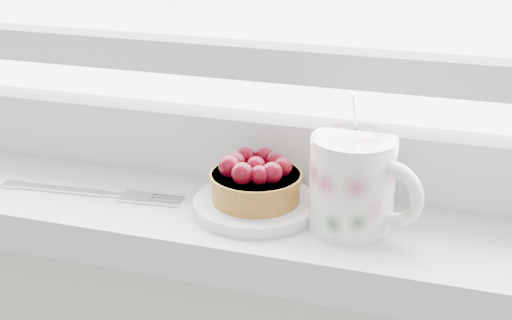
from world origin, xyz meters
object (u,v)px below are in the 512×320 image
at_px(saucer, 256,205).
at_px(raspberry_tart, 256,180).
at_px(fork, 90,192).
at_px(floral_mug, 355,182).

xyz_separation_m(saucer, raspberry_tart, (-0.00, -0.00, 0.03)).
distance_m(raspberry_tart, fork, 0.18).
bearing_deg(floral_mug, saucer, 177.00).
relative_size(saucer, floral_mug, 0.97).
bearing_deg(saucer, floral_mug, -3.00).
relative_size(raspberry_tart, floral_mug, 0.71).
relative_size(saucer, fork, 0.62).
xyz_separation_m(floral_mug, fork, (-0.28, -0.01, -0.04)).
xyz_separation_m(raspberry_tart, fork, (-0.18, -0.01, -0.03)).
height_order(raspberry_tart, fork, raspberry_tart).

